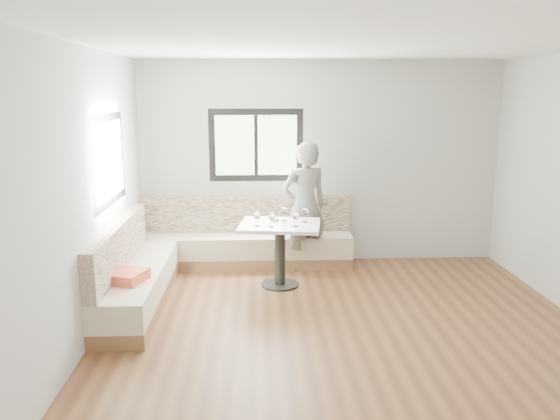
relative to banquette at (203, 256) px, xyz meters
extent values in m
cube|color=brown|center=(1.59, -1.63, -0.33)|extent=(5.00, 5.00, 0.01)
cube|color=white|center=(1.59, -1.63, 2.47)|extent=(5.00, 5.00, 0.01)
cube|color=#B7B7B2|center=(1.59, 0.87, 1.07)|extent=(5.00, 0.01, 2.80)
cube|color=#B7B7B2|center=(1.59, -4.13, 1.07)|extent=(5.00, 0.01, 2.80)
cube|color=#B7B7B2|center=(-0.91, -1.63, 1.07)|extent=(0.01, 5.00, 2.80)
cube|color=black|center=(0.69, 0.86, 1.32)|extent=(1.30, 0.02, 1.00)
cube|color=black|center=(-0.90, -0.73, 1.32)|extent=(0.02, 1.30, 1.00)
cube|color=brown|center=(0.54, 0.60, -0.25)|extent=(2.90, 0.55, 0.16)
cube|color=beige|center=(0.54, 0.60, -0.03)|extent=(2.90, 0.55, 0.29)
cube|color=beige|center=(0.54, 0.80, 0.37)|extent=(2.90, 0.14, 0.50)
cube|color=brown|center=(-0.64, -0.80, -0.25)|extent=(0.55, 2.25, 0.16)
cube|color=beige|center=(-0.64, -0.80, -0.03)|extent=(0.55, 2.25, 0.29)
cube|color=beige|center=(-0.84, -0.80, 0.37)|extent=(0.14, 2.25, 0.50)
cube|color=#DE7147|center=(-0.66, -1.24, 0.17)|extent=(0.46, 0.46, 0.11)
cylinder|color=black|center=(0.98, -0.20, -0.32)|extent=(0.47, 0.47, 0.02)
cylinder|color=black|center=(0.98, -0.20, 0.04)|extent=(0.13, 0.13, 0.75)
cube|color=white|center=(0.98, -0.20, 0.44)|extent=(1.06, 0.88, 0.04)
imported|color=slate|center=(1.33, 0.43, 0.54)|extent=(0.74, 0.61, 1.74)
cylinder|color=white|center=(0.91, -0.06, 0.49)|extent=(0.11, 0.11, 0.04)
sphere|color=black|center=(0.93, -0.05, 0.50)|extent=(0.02, 0.02, 0.02)
sphere|color=black|center=(0.90, -0.05, 0.50)|extent=(0.02, 0.02, 0.02)
sphere|color=black|center=(0.91, -0.08, 0.50)|extent=(0.02, 0.02, 0.02)
cylinder|color=white|center=(0.69, -0.31, 0.47)|extent=(0.06, 0.06, 0.01)
cylinder|color=white|center=(0.69, -0.31, 0.51)|extent=(0.01, 0.01, 0.08)
ellipsoid|color=white|center=(0.69, -0.31, 0.60)|extent=(0.08, 0.08, 0.10)
cylinder|color=#4E040F|center=(0.69, -0.31, 0.57)|extent=(0.06, 0.06, 0.02)
cylinder|color=white|center=(0.87, -0.38, 0.47)|extent=(0.06, 0.06, 0.01)
cylinder|color=white|center=(0.87, -0.38, 0.51)|extent=(0.01, 0.01, 0.08)
ellipsoid|color=white|center=(0.87, -0.38, 0.60)|extent=(0.08, 0.08, 0.10)
cylinder|color=#4E040F|center=(0.87, -0.38, 0.57)|extent=(0.06, 0.06, 0.02)
cylinder|color=white|center=(1.16, -0.35, 0.47)|extent=(0.06, 0.06, 0.01)
cylinder|color=white|center=(1.16, -0.35, 0.51)|extent=(0.01, 0.01, 0.08)
ellipsoid|color=white|center=(1.16, -0.35, 0.60)|extent=(0.08, 0.08, 0.10)
cylinder|color=#4E040F|center=(1.16, -0.35, 0.57)|extent=(0.06, 0.06, 0.02)
cylinder|color=white|center=(1.03, -0.06, 0.47)|extent=(0.06, 0.06, 0.01)
cylinder|color=white|center=(1.03, -0.06, 0.51)|extent=(0.01, 0.01, 0.08)
ellipsoid|color=white|center=(1.03, -0.06, 0.60)|extent=(0.08, 0.08, 0.10)
cylinder|color=#4E040F|center=(1.03, -0.06, 0.57)|extent=(0.06, 0.06, 0.02)
cylinder|color=white|center=(1.29, -0.13, 0.47)|extent=(0.06, 0.06, 0.01)
cylinder|color=white|center=(1.29, -0.13, 0.51)|extent=(0.01, 0.01, 0.08)
ellipsoid|color=white|center=(1.29, -0.13, 0.60)|extent=(0.08, 0.08, 0.10)
cylinder|color=#4E040F|center=(1.29, -0.13, 0.57)|extent=(0.06, 0.06, 0.02)
camera|label=1|loc=(0.71, -6.67, 2.04)|focal=35.00mm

